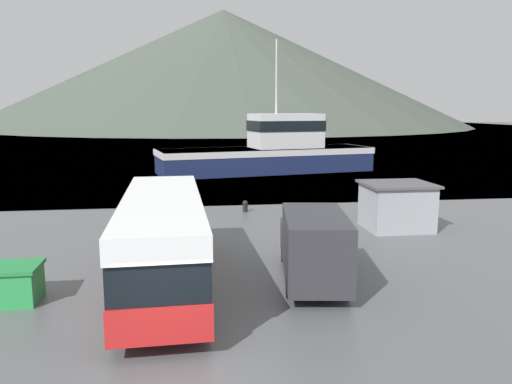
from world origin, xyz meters
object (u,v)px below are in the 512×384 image
object	(u,v)px
fishing_boat	(271,151)
dock_kiosk	(397,206)
tour_bus	(163,237)
storage_bin	(16,283)
delivery_van	(313,244)

from	to	relation	value
fishing_boat	dock_kiosk	distance (m)	23.70
tour_bus	storage_bin	distance (m)	4.68
delivery_van	storage_bin	size ratio (longest dim) A/B	4.25
tour_bus	fishing_boat	size ratio (longest dim) A/B	0.50
tour_bus	fishing_boat	distance (m)	31.56
tour_bus	storage_bin	bearing A→B (deg)	-172.02
storage_bin	dock_kiosk	xyz separation A→B (m)	(15.60, 7.56, 0.57)
delivery_van	dock_kiosk	size ratio (longest dim) A/B	1.91
tour_bus	storage_bin	size ratio (longest dim) A/B	7.10
tour_bus	delivery_van	bearing A→B (deg)	-2.97
storage_bin	dock_kiosk	world-z (taller)	dock_kiosk
tour_bus	fishing_boat	bearing A→B (deg)	72.33
storage_bin	dock_kiosk	distance (m)	17.35
dock_kiosk	storage_bin	bearing A→B (deg)	-154.15
delivery_van	dock_kiosk	distance (m)	9.15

